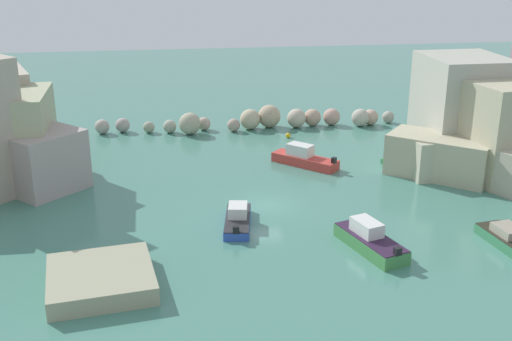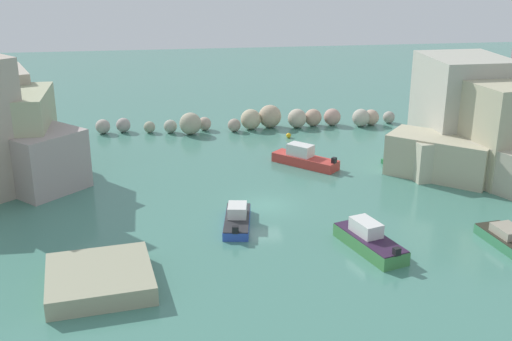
{
  "view_description": "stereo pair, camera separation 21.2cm",
  "coord_description": "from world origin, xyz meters",
  "px_view_note": "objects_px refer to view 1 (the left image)",
  "views": [
    {
      "loc": [
        -7.32,
        -45.3,
        19.36
      ],
      "look_at": [
        0.0,
        5.47,
        1.0
      ],
      "focal_mm": 44.54,
      "sensor_mm": 36.0,
      "label": 1
    },
    {
      "loc": [
        -7.11,
        -45.33,
        19.36
      ],
      "look_at": [
        0.0,
        5.47,
        1.0
      ],
      "focal_mm": 44.54,
      "sensor_mm": 36.0,
      "label": 2
    }
  ],
  "objects_px": {
    "moored_boat_0": "(370,240)",
    "moored_boat_4": "(72,147)",
    "moored_boat_1": "(393,160)",
    "stone_dock": "(101,279)",
    "channel_buoy": "(288,135)",
    "moored_boat_2": "(238,219)",
    "moored_boat_5": "(304,158)",
    "moored_boat_3": "(510,240)"
  },
  "relations": [
    {
      "from": "moored_boat_0",
      "to": "moored_boat_4",
      "type": "relative_size",
      "value": 2.53
    },
    {
      "from": "stone_dock",
      "to": "moored_boat_4",
      "type": "bearing_deg",
      "value": 100.59
    },
    {
      "from": "stone_dock",
      "to": "moored_boat_1",
      "type": "distance_m",
      "value": 31.96
    },
    {
      "from": "moored_boat_0",
      "to": "moored_boat_5",
      "type": "relative_size",
      "value": 1.09
    },
    {
      "from": "moored_boat_0",
      "to": "moored_boat_4",
      "type": "xyz_separation_m",
      "value": [
        -22.65,
        25.45,
        -0.47
      ]
    },
    {
      "from": "moored_boat_0",
      "to": "moored_boat_1",
      "type": "relative_size",
      "value": 2.52
    },
    {
      "from": "moored_boat_0",
      "to": "moored_boat_3",
      "type": "height_order",
      "value": "moored_boat_0"
    },
    {
      "from": "stone_dock",
      "to": "moored_boat_0",
      "type": "height_order",
      "value": "moored_boat_0"
    },
    {
      "from": "moored_boat_0",
      "to": "moored_boat_5",
      "type": "xyz_separation_m",
      "value": [
        -0.72,
        17.46,
        0.01
      ]
    },
    {
      "from": "moored_boat_0",
      "to": "moored_boat_5",
      "type": "height_order",
      "value": "moored_boat_5"
    },
    {
      "from": "moored_boat_3",
      "to": "moored_boat_4",
      "type": "relative_size",
      "value": 2.23
    },
    {
      "from": "stone_dock",
      "to": "moored_boat_2",
      "type": "relative_size",
      "value": 1.1
    },
    {
      "from": "channel_buoy",
      "to": "moored_boat_4",
      "type": "relative_size",
      "value": 0.21
    },
    {
      "from": "stone_dock",
      "to": "channel_buoy",
      "type": "distance_m",
      "value": 33.51
    },
    {
      "from": "channel_buoy",
      "to": "moored_boat_1",
      "type": "distance_m",
      "value": 12.41
    },
    {
      "from": "channel_buoy",
      "to": "moored_boat_1",
      "type": "xyz_separation_m",
      "value": [
        8.27,
        -9.26,
        -0.05
      ]
    },
    {
      "from": "stone_dock",
      "to": "moored_boat_4",
      "type": "distance_m",
      "value": 28.52
    },
    {
      "from": "moored_boat_1",
      "to": "moored_boat_2",
      "type": "relative_size",
      "value": 0.45
    },
    {
      "from": "moored_boat_0",
      "to": "moored_boat_3",
      "type": "relative_size",
      "value": 1.13
    },
    {
      "from": "moored_boat_1",
      "to": "moored_boat_5",
      "type": "distance_m",
      "value": 8.52
    },
    {
      "from": "channel_buoy",
      "to": "moored_boat_2",
      "type": "distance_m",
      "value": 22.66
    },
    {
      "from": "moored_boat_2",
      "to": "moored_boat_3",
      "type": "bearing_deg",
      "value": -99.52
    },
    {
      "from": "stone_dock",
      "to": "moored_boat_5",
      "type": "height_order",
      "value": "moored_boat_5"
    },
    {
      "from": "moored_boat_1",
      "to": "moored_boat_3",
      "type": "distance_m",
      "value": 18.1
    },
    {
      "from": "moored_boat_3",
      "to": "moored_boat_4",
      "type": "height_order",
      "value": "moored_boat_3"
    },
    {
      "from": "stone_dock",
      "to": "moored_boat_0",
      "type": "relative_size",
      "value": 0.98
    },
    {
      "from": "stone_dock",
      "to": "channel_buoy",
      "type": "bearing_deg",
      "value": 59.65
    },
    {
      "from": "moored_boat_0",
      "to": "moored_boat_2",
      "type": "distance_m",
      "value": 9.74
    },
    {
      "from": "moored_boat_0",
      "to": "moored_boat_2",
      "type": "relative_size",
      "value": 1.13
    },
    {
      "from": "moored_boat_2",
      "to": "channel_buoy",
      "type": "bearing_deg",
      "value": -11.18
    },
    {
      "from": "channel_buoy",
      "to": "moored_boat_5",
      "type": "relative_size",
      "value": 0.09
    },
    {
      "from": "moored_boat_4",
      "to": "channel_buoy",
      "type": "bearing_deg",
      "value": -141.2
    },
    {
      "from": "moored_boat_1",
      "to": "moored_boat_4",
      "type": "xyz_separation_m",
      "value": [
        -30.44,
        8.38,
        -0.01
      ]
    },
    {
      "from": "moored_boat_0",
      "to": "moored_boat_3",
      "type": "bearing_deg",
      "value": -113.17
    },
    {
      "from": "moored_boat_3",
      "to": "moored_boat_4",
      "type": "distance_m",
      "value": 41.63
    },
    {
      "from": "moored_boat_1",
      "to": "stone_dock",
      "type": "bearing_deg",
      "value": 10.8
    },
    {
      "from": "stone_dock",
      "to": "moored_boat_2",
      "type": "xyz_separation_m",
      "value": [
        9.09,
        7.65,
        -0.06
      ]
    },
    {
      "from": "stone_dock",
      "to": "moored_boat_0",
      "type": "bearing_deg",
      "value": 8.45
    },
    {
      "from": "moored_boat_3",
      "to": "moored_boat_5",
      "type": "bearing_deg",
      "value": 21.34
    },
    {
      "from": "moored_boat_1",
      "to": "moored_boat_3",
      "type": "relative_size",
      "value": 0.45
    },
    {
      "from": "moored_boat_4",
      "to": "moored_boat_1",
      "type": "bearing_deg",
      "value": -158.87
    },
    {
      "from": "stone_dock",
      "to": "channel_buoy",
      "type": "xyz_separation_m",
      "value": [
        16.93,
        28.91,
        -0.31
      ]
    }
  ]
}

